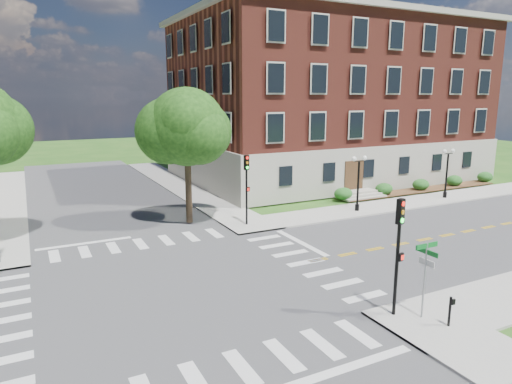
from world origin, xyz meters
name	(u,v)px	position (x,y,z in m)	size (l,w,h in m)	color
ground	(176,288)	(0.00, 0.00, 0.00)	(160.00, 160.00, 0.00)	#225016
road_ew	(176,288)	(0.00, 0.00, 0.01)	(90.00, 12.00, 0.01)	#3D3D3F
road_ns	(176,288)	(0.00, 0.00, 0.01)	(12.00, 90.00, 0.01)	#3D3D3F
sidewalk_ne	(289,194)	(15.38, 15.38, 0.06)	(34.00, 34.00, 0.12)	#9E9B93
crosswalk_east	(306,263)	(7.20, 0.00, 0.00)	(2.20, 10.20, 0.02)	silver
stop_bar_east	(301,243)	(8.80, 3.00, 0.00)	(0.40, 5.50, 0.00)	silver
main_building	(327,100)	(24.00, 21.99, 8.34)	(30.60, 22.40, 16.50)	#AAA396
shrub_row	(420,192)	(27.00, 10.80, 0.00)	(18.00, 2.00, 1.30)	#1E4B19
tree_d	(187,127)	(4.13, 10.16, 6.73)	(5.29, 5.29, 9.27)	#2E2417
traffic_signal_se	(399,242)	(7.00, -6.81, 3.19)	(0.37, 0.44, 4.80)	black
traffic_signal_ne	(247,181)	(7.45, 7.78, 3.19)	(0.37, 0.43, 4.80)	black
twin_lamp_west	(358,180)	(16.72, 7.41, 2.52)	(1.36, 0.36, 4.23)	black
twin_lamp_east	(447,170)	(26.52, 7.59, 2.52)	(1.36, 0.36, 4.23)	black
street_sign_pole	(426,265)	(7.82, -7.49, 2.31)	(1.10, 1.10, 3.10)	gray
push_button_post	(450,310)	(8.19, -8.51, 0.80)	(0.14, 0.21, 1.20)	black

